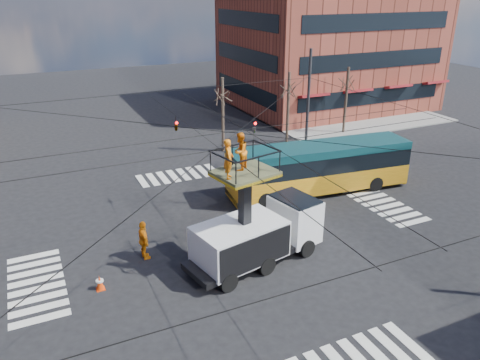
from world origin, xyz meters
name	(u,v)px	position (x,y,z in m)	size (l,w,h in m)	color
ground	(236,238)	(0.00, 0.00, 0.00)	(120.00, 120.00, 0.00)	black
sidewalk_ne	(331,110)	(21.00, 21.00, 0.06)	(18.00, 18.00, 0.12)	slate
crosswalks	(236,238)	(0.00, 0.00, 0.01)	(22.40, 22.40, 0.02)	silver
building_ne	(328,41)	(21.98, 23.98, 7.00)	(20.06, 16.06, 14.00)	brown
overhead_network	(232,161)	(-0.07, 0.40, 4.29)	(24.24, 24.24, 8.00)	#2D2D30
tree_a	(223,95)	(5.00, 13.50, 4.63)	(2.00, 2.00, 6.00)	#382B21
tree_b	(289,89)	(11.00, 13.50, 4.63)	(2.00, 2.00, 6.00)	#382B21
tree_c	(347,83)	(17.00, 13.50, 4.63)	(2.00, 2.00, 6.00)	#382B21
utility_truck	(258,222)	(0.04, -2.40, 2.13)	(7.32, 3.77, 6.67)	black
city_bus	(319,167)	(7.45, 3.41, 1.72)	(12.24, 3.89, 3.20)	#C77C12
traffic_cone	(100,283)	(-7.41, -1.57, 0.35)	(0.36, 0.36, 0.70)	red
worker_ground	(144,240)	(-4.94, 0.13, 1.01)	(1.18, 0.49, 2.02)	orange
flagger	(278,213)	(2.70, 0.27, 0.81)	(1.05, 0.60, 1.62)	#DE600E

